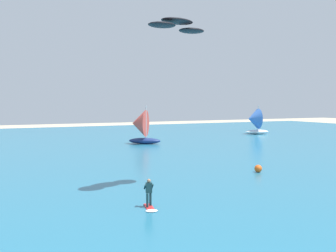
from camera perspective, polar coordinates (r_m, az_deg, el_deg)
name	(u,v)px	position (r m, az deg, el deg)	size (l,w,h in m)	color
ocean	(69,148)	(57.91, -13.29, -2.87)	(160.00, 90.00, 0.10)	#236B89
kitesurfer	(149,198)	(24.70, -2.53, -9.69)	(1.04, 2.03, 1.67)	red
kite	(177,25)	(29.72, 1.26, 13.50)	(5.39, 3.44, 0.78)	black
sailboat_leading	(140,126)	(60.86, -3.80, -0.04)	(4.99, 4.73, 5.55)	navy
sailboat_far_right	(254,121)	(79.94, 11.59, 0.67)	(4.78, 4.17, 5.39)	white
marker_buoy	(258,169)	(37.56, 12.13, -5.66)	(0.66, 0.66, 0.66)	#E55919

